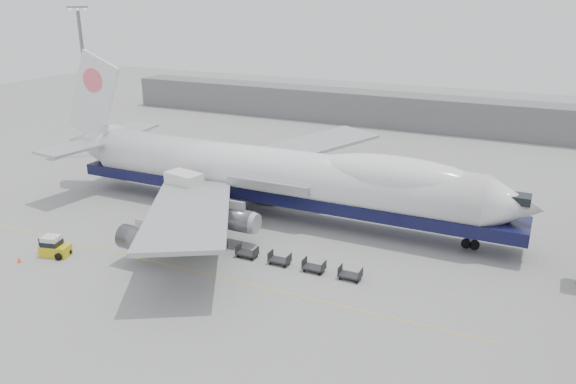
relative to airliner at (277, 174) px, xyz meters
The scene contains 16 objects.
ground 13.27m from the airliner, 93.08° to the right, with size 260.00×260.00×0.00m, color gray.
apron_line 18.87m from the airliner, 92.05° to the right, with size 60.00×0.15×0.01m, color gold.
hangar 59.01m from the airliner, 100.40° to the left, with size 110.00×8.00×7.00m, color slate.
floodlight_mast 45.14m from the airliner, 164.28° to the left, with size 2.40×2.40×25.43m.
airliner is the anchor object (origin of this frame).
catering_truck 12.02m from the airliner, 149.54° to the right, with size 5.39×4.17×6.10m.
baggage_tug 27.67m from the airliner, 128.30° to the right, with size 3.41×2.35×2.27m.
ground_worker 28.99m from the airliner, 131.03° to the right, with size 0.64×0.42×1.74m, color black.
traffic_cone 31.36m from the airliner, 128.15° to the right, with size 0.42×0.42×0.62m.
dolly_0 16.60m from the airliner, 126.37° to the right, with size 2.30×1.35×1.30m.
dolly_1 14.73m from the airliner, 113.00° to the right, with size 2.30×1.35×1.30m.
dolly_2 13.78m from the airliner, 96.41° to the right, with size 2.30×1.35×1.30m.
dolly_3 13.94m from the airliner, 78.71° to the right, with size 2.30×1.35×1.30m.
dolly_4 15.17m from the airliner, 62.90° to the right, with size 2.30×1.35×1.30m.
dolly_5 17.25m from the airliner, 50.52° to the right, with size 2.30×1.35×1.30m.
dolly_6 19.92m from the airliner, 41.36° to the right, with size 2.30×1.35×1.30m.
Camera 1 is at (31.00, -49.20, 27.24)m, focal length 35.00 mm.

